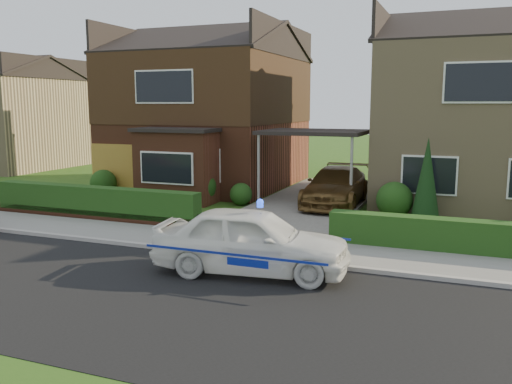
% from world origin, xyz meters
% --- Properties ---
extents(ground, '(120.00, 120.00, 0.00)m').
position_xyz_m(ground, '(0.00, 0.00, 0.00)').
color(ground, '#285115').
rests_on(ground, ground).
extents(road, '(60.00, 6.00, 0.02)m').
position_xyz_m(road, '(0.00, 0.00, 0.00)').
color(road, black).
rests_on(road, ground).
extents(kerb, '(60.00, 0.16, 0.12)m').
position_xyz_m(kerb, '(0.00, 3.05, 0.06)').
color(kerb, '#9E9993').
rests_on(kerb, ground).
extents(sidewalk, '(60.00, 2.00, 0.10)m').
position_xyz_m(sidewalk, '(0.00, 4.10, 0.05)').
color(sidewalk, slate).
rests_on(sidewalk, ground).
extents(driveway, '(3.80, 12.00, 0.12)m').
position_xyz_m(driveway, '(0.00, 11.00, 0.06)').
color(driveway, '#666059').
rests_on(driveway, ground).
extents(house_left, '(7.50, 9.53, 7.25)m').
position_xyz_m(house_left, '(-5.78, 13.90, 3.81)').
color(house_left, brown).
rests_on(house_left, ground).
extents(house_right, '(7.50, 8.06, 7.25)m').
position_xyz_m(house_right, '(5.80, 13.99, 3.66)').
color(house_right, tan).
rests_on(house_right, ground).
extents(carport_link, '(3.80, 3.00, 2.77)m').
position_xyz_m(carport_link, '(0.00, 10.95, 2.66)').
color(carport_link, black).
rests_on(carport_link, ground).
extents(garage_door, '(2.20, 0.10, 2.10)m').
position_xyz_m(garage_door, '(-8.25, 9.96, 1.05)').
color(garage_door, brown).
rests_on(garage_door, ground).
extents(dwarf_wall, '(7.70, 0.25, 0.36)m').
position_xyz_m(dwarf_wall, '(-5.80, 5.30, 0.18)').
color(dwarf_wall, brown).
rests_on(dwarf_wall, ground).
extents(hedge_left, '(7.50, 0.55, 0.90)m').
position_xyz_m(hedge_left, '(-5.80, 5.45, 0.00)').
color(hedge_left, '#163210').
rests_on(hedge_left, ground).
extents(hedge_right, '(7.50, 0.55, 0.80)m').
position_xyz_m(hedge_right, '(5.80, 5.35, 0.00)').
color(hedge_right, '#163210').
rests_on(hedge_right, ground).
extents(shrub_left_far, '(1.08, 1.08, 1.08)m').
position_xyz_m(shrub_left_far, '(-8.50, 9.50, 0.54)').
color(shrub_left_far, '#163210').
rests_on(shrub_left_far, ground).
extents(shrub_left_mid, '(1.32, 1.32, 1.32)m').
position_xyz_m(shrub_left_mid, '(-4.00, 9.30, 0.66)').
color(shrub_left_mid, '#163210').
rests_on(shrub_left_mid, ground).
extents(shrub_left_near, '(0.84, 0.84, 0.84)m').
position_xyz_m(shrub_left_near, '(-2.40, 9.60, 0.42)').
color(shrub_left_near, '#163210').
rests_on(shrub_left_near, ground).
extents(shrub_right_near, '(1.20, 1.20, 1.20)m').
position_xyz_m(shrub_right_near, '(3.20, 9.40, 0.60)').
color(shrub_right_near, '#163210').
rests_on(shrub_right_near, ground).
extents(conifer_a, '(0.90, 0.90, 2.60)m').
position_xyz_m(conifer_a, '(4.20, 9.20, 1.30)').
color(conifer_a, black).
rests_on(conifer_a, ground).
extents(neighbour_left, '(6.50, 7.00, 5.20)m').
position_xyz_m(neighbour_left, '(-20.00, 16.00, 2.60)').
color(neighbour_left, tan).
rests_on(neighbour_left, ground).
extents(police_car, '(3.98, 4.51, 1.64)m').
position_xyz_m(police_car, '(1.04, 2.09, 0.74)').
color(police_car, white).
rests_on(police_car, ground).
extents(driveway_car, '(1.99, 4.68, 1.35)m').
position_xyz_m(driveway_car, '(1.00, 10.40, 0.79)').
color(driveway_car, brown).
rests_on(driveway_car, driveway).
extents(potted_plant_a, '(0.41, 0.30, 0.74)m').
position_xyz_m(potted_plant_a, '(-7.64, 6.00, 0.37)').
color(potted_plant_a, gray).
rests_on(potted_plant_a, ground).
extents(potted_plant_b, '(0.49, 0.45, 0.72)m').
position_xyz_m(potted_plant_b, '(-3.34, 7.43, 0.36)').
color(potted_plant_b, gray).
rests_on(potted_plant_b, ground).
extents(potted_plant_c, '(0.51, 0.51, 0.82)m').
position_xyz_m(potted_plant_c, '(-4.52, 6.79, 0.41)').
color(potted_plant_c, gray).
rests_on(potted_plant_c, ground).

